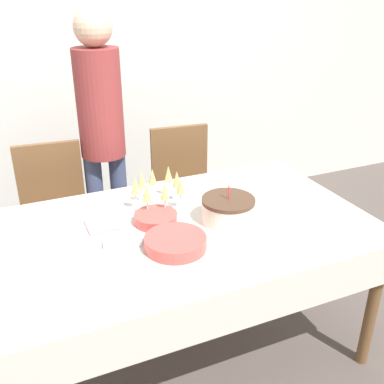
{
  "coord_description": "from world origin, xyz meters",
  "views": [
    {
      "loc": [
        -0.64,
        -1.74,
        1.83
      ],
      "look_at": [
        0.16,
        0.09,
        0.89
      ],
      "focal_mm": 42.0,
      "sensor_mm": 36.0,
      "label": 1
    }
  ],
  "objects_px": {
    "birthday_cake": "(228,210)",
    "plate_stack_main": "(175,242)",
    "dining_chair_far_left": "(56,214)",
    "champagne_tray": "(158,192)",
    "dining_chair_far_right": "(184,191)",
    "person_standing": "(101,123)",
    "plate_stack_dessert": "(156,218)"
  },
  "relations": [
    {
      "from": "dining_chair_far_left",
      "to": "plate_stack_main",
      "type": "height_order",
      "value": "dining_chair_far_left"
    },
    {
      "from": "birthday_cake",
      "to": "plate_stack_main",
      "type": "relative_size",
      "value": 0.95
    },
    {
      "from": "plate_stack_main",
      "to": "person_standing",
      "type": "relative_size",
      "value": 0.16
    },
    {
      "from": "dining_chair_far_right",
      "to": "champagne_tray",
      "type": "height_order",
      "value": "champagne_tray"
    },
    {
      "from": "dining_chair_far_left",
      "to": "plate_stack_dessert",
      "type": "height_order",
      "value": "dining_chair_far_left"
    },
    {
      "from": "birthday_cake",
      "to": "plate_stack_main",
      "type": "height_order",
      "value": "birthday_cake"
    },
    {
      "from": "dining_chair_far_left",
      "to": "plate_stack_dessert",
      "type": "bearing_deg",
      "value": -63.27
    },
    {
      "from": "dining_chair_far_left",
      "to": "birthday_cake",
      "type": "height_order",
      "value": "birthday_cake"
    },
    {
      "from": "person_standing",
      "to": "plate_stack_dessert",
      "type": "bearing_deg",
      "value": -87.46
    },
    {
      "from": "plate_stack_main",
      "to": "plate_stack_dessert",
      "type": "xyz_separation_m",
      "value": [
        -0.0,
        0.25,
        -0.0
      ]
    },
    {
      "from": "dining_chair_far_right",
      "to": "plate_stack_dessert",
      "type": "xyz_separation_m",
      "value": [
        -0.48,
        -0.78,
        0.28
      ]
    },
    {
      "from": "champagne_tray",
      "to": "plate_stack_main",
      "type": "bearing_deg",
      "value": -99.57
    },
    {
      "from": "dining_chair_far_left",
      "to": "birthday_cake",
      "type": "bearing_deg",
      "value": -51.29
    },
    {
      "from": "champagne_tray",
      "to": "plate_stack_main",
      "type": "relative_size",
      "value": 1.28
    },
    {
      "from": "plate_stack_dessert",
      "to": "plate_stack_main",
      "type": "bearing_deg",
      "value": -89.52
    },
    {
      "from": "dining_chair_far_right",
      "to": "plate_stack_dessert",
      "type": "relative_size",
      "value": 4.56
    },
    {
      "from": "dining_chair_far_right",
      "to": "plate_stack_main",
      "type": "xyz_separation_m",
      "value": [
        -0.47,
        -1.03,
        0.28
      ]
    },
    {
      "from": "plate_stack_main",
      "to": "birthday_cake",
      "type": "bearing_deg",
      "value": 21.86
    },
    {
      "from": "birthday_cake",
      "to": "champagne_tray",
      "type": "relative_size",
      "value": 0.74
    },
    {
      "from": "birthday_cake",
      "to": "champagne_tray",
      "type": "bearing_deg",
      "value": 133.43
    },
    {
      "from": "person_standing",
      "to": "champagne_tray",
      "type": "bearing_deg",
      "value": -81.44
    },
    {
      "from": "dining_chair_far_left",
      "to": "birthday_cake",
      "type": "xyz_separation_m",
      "value": [
        0.72,
        -0.9,
        0.31
      ]
    },
    {
      "from": "birthday_cake",
      "to": "person_standing",
      "type": "bearing_deg",
      "value": 110.22
    },
    {
      "from": "dining_chair_far_left",
      "to": "plate_stack_main",
      "type": "distance_m",
      "value": 1.14
    },
    {
      "from": "dining_chair_far_right",
      "to": "person_standing",
      "type": "height_order",
      "value": "person_standing"
    },
    {
      "from": "champagne_tray",
      "to": "dining_chair_far_right",
      "type": "bearing_deg",
      "value": 57.23
    },
    {
      "from": "plate_stack_dessert",
      "to": "dining_chair_far_left",
      "type": "bearing_deg",
      "value": 116.73
    },
    {
      "from": "champagne_tray",
      "to": "birthday_cake",
      "type": "bearing_deg",
      "value": -46.57
    },
    {
      "from": "person_standing",
      "to": "birthday_cake",
      "type": "bearing_deg",
      "value": -69.78
    },
    {
      "from": "plate_stack_dessert",
      "to": "dining_chair_far_right",
      "type": "bearing_deg",
      "value": 58.75
    },
    {
      "from": "dining_chair_far_left",
      "to": "dining_chair_far_right",
      "type": "distance_m",
      "value": 0.87
    },
    {
      "from": "dining_chair_far_left",
      "to": "plate_stack_dessert",
      "type": "xyz_separation_m",
      "value": [
        0.39,
        -0.78,
        0.28
      ]
    }
  ]
}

